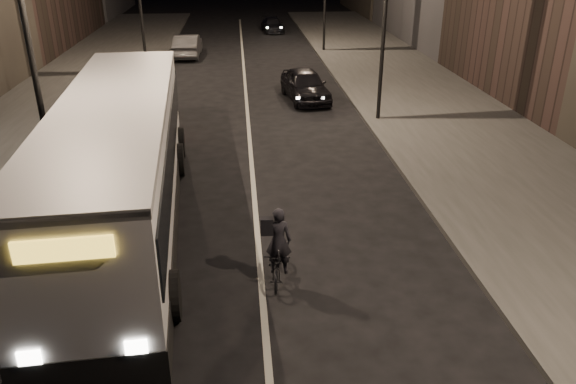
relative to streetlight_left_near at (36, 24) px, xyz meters
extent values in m
plane|color=black|center=(5.33, -4.00, -5.36)|extent=(180.00, 180.00, 0.00)
cube|color=#31312F|center=(13.83, 10.00, -5.28)|extent=(7.00, 70.00, 0.16)
cube|color=#31312F|center=(-3.17, 10.00, -5.28)|extent=(7.00, 70.00, 0.16)
cylinder|color=black|center=(10.93, 8.00, -1.20)|extent=(0.16, 0.16, 8.00)
cylinder|color=black|center=(-0.27, 0.00, -1.20)|extent=(0.16, 0.16, 8.00)
cube|color=silver|center=(1.73, -0.62, -3.61)|extent=(3.62, 13.26, 3.49)
cube|color=black|center=(1.73, -0.62, -3.12)|extent=(3.67, 12.83, 1.26)
cube|color=silver|center=(1.73, -0.62, -1.92)|extent=(3.64, 13.26, 0.20)
cube|color=gold|center=(2.18, -7.15, -2.41)|extent=(1.53, 0.24, 0.38)
cylinder|color=black|center=(0.68, -5.29, -4.82)|extent=(0.46, 1.12, 1.09)
cylinder|color=black|center=(3.41, -5.10, -4.82)|extent=(0.46, 1.12, 1.09)
cylinder|color=black|center=(0.09, 3.43, -4.82)|extent=(0.46, 1.12, 1.09)
cylinder|color=black|center=(2.81, 3.61, -4.82)|extent=(0.46, 1.12, 1.09)
imported|color=black|center=(5.73, -3.83, -4.92)|extent=(0.79, 1.76, 0.89)
imported|color=black|center=(5.73, -4.03, -4.22)|extent=(0.63, 0.46, 1.63)
imported|color=black|center=(8.20, 11.75, -4.61)|extent=(2.37, 4.63, 1.51)
imported|color=#313133|center=(1.73, 23.08, -4.62)|extent=(1.68, 4.54, 1.48)
imported|color=black|center=(7.99, 33.14, -4.80)|extent=(1.93, 3.98, 1.12)
camera|label=1|loc=(4.97, -14.96, 2.01)|focal=35.00mm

